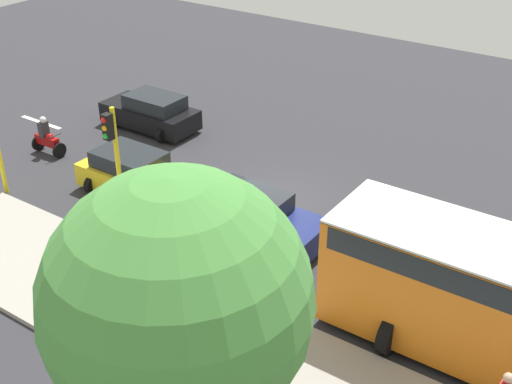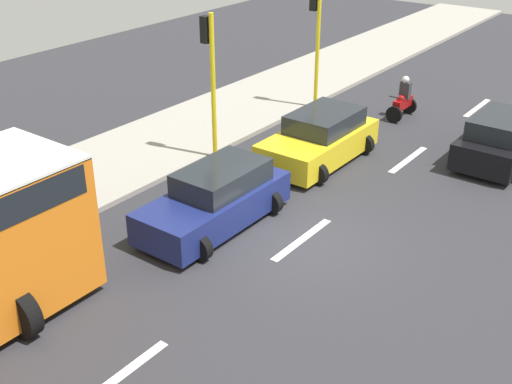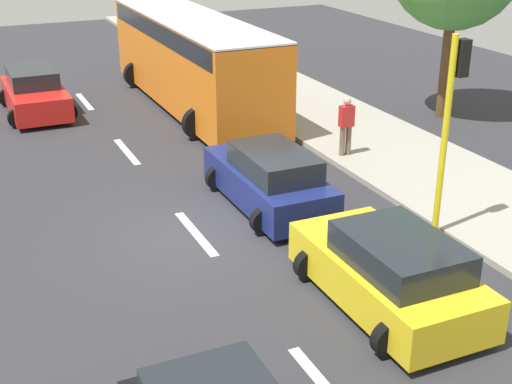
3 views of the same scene
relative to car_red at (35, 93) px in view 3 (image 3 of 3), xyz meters
The scene contains 12 objects.
ground_plane 11.38m from the car_red, 80.85° to the right, with size 40.00×60.00×0.10m, color #2D2D33.
sidewalk 14.27m from the car_red, 51.85° to the right, with size 4.00×60.00×0.15m, color #9E998E.
lane_stripe_mid 11.38m from the car_red, 80.85° to the right, with size 0.20×2.40×0.01m, color white.
lane_stripe_south 5.56m from the car_red, 70.88° to the right, with size 0.20×2.40×0.01m, color white.
lane_stripe_far_south 2.09m from the car_red, 23.66° to the left, with size 0.20×2.40×0.01m, color white.
car_red is the anchor object (origin of this frame).
car_yellow_cab 16.03m from the car_red, 75.50° to the right, with size 2.34×4.17×1.52m.
car_dark_blue 11.24m from the car_red, 69.42° to the right, with size 2.14×4.25×1.52m.
city_bus 5.57m from the car_red, 15.43° to the right, with size 3.20×11.00×3.16m.
pedestrian_near_signal 7.81m from the car_red, 14.48° to the right, with size 0.40×0.24×1.69m.
pedestrian_by_tree 11.18m from the car_red, 48.97° to the right, with size 0.40×0.24×1.69m.
traffic_light_midblock 15.29m from the car_red, 63.91° to the right, with size 0.49×0.24×4.50m.
Camera 3 is at (-4.66, -13.60, 7.06)m, focal length 49.77 mm.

